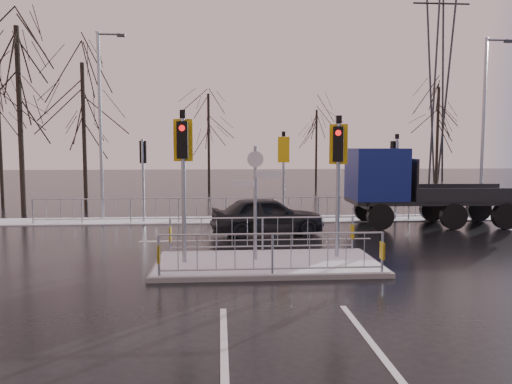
{
  "coord_description": "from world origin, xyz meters",
  "views": [
    {
      "loc": [
        -1.25,
        -13.11,
        3.18
      ],
      "look_at": [
        -0.13,
        2.28,
        1.8
      ],
      "focal_mm": 35.0,
      "sensor_mm": 36.0,
      "label": 1
    }
  ],
  "objects": [
    {
      "name": "snow_verge",
      "position": [
        0.0,
        8.6,
        0.02
      ],
      "size": [
        30.0,
        2.0,
        0.04
      ],
      "primitive_type": "cube",
      "color": "white",
      "rests_on": "ground"
    },
    {
      "name": "ground",
      "position": [
        0.0,
        0.0,
        0.0
      ],
      "size": [
        120.0,
        120.0,
        0.0
      ],
      "primitive_type": "plane",
      "color": "black",
      "rests_on": "ground"
    },
    {
      "name": "tree_near_b",
      "position": [
        -8.0,
        12.5,
        5.15
      ],
      "size": [
        4.0,
        4.0,
        7.55
      ],
      "color": "black",
      "rests_on": "ground"
    },
    {
      "name": "lane_markings",
      "position": [
        0.0,
        -0.33,
        0.0
      ],
      "size": [
        8.0,
        11.38,
        0.01
      ],
      "color": "silver",
      "rests_on": "ground"
    },
    {
      "name": "street_lamp_right",
      "position": [
        10.57,
        8.5,
        4.39
      ],
      "size": [
        1.25,
        0.18,
        8.0
      ],
      "color": "#9299A0",
      "rests_on": "ground"
    },
    {
      "name": "car_far_lane",
      "position": [
        0.48,
        4.9,
        0.7
      ],
      "size": [
        4.31,
        2.21,
        1.4
      ],
      "primitive_type": "imported",
      "rotation": [
        0.0,
        0.0,
        1.71
      ],
      "color": "black",
      "rests_on": "ground"
    },
    {
      "name": "street_lamp_left",
      "position": [
        -6.43,
        9.5,
        4.49
      ],
      "size": [
        1.25,
        0.18,
        8.2
      ],
      "color": "#9299A0",
      "rests_on": "ground"
    },
    {
      "name": "tree_far_c",
      "position": [
        14.0,
        21.0,
        5.15
      ],
      "size": [
        4.0,
        4.0,
        7.55
      ],
      "color": "black",
      "rests_on": "ground"
    },
    {
      "name": "far_kerb_fixtures",
      "position": [
        0.29,
        8.09,
        1.02
      ],
      "size": [
        18.0,
        0.65,
        3.83
      ],
      "color": "#9299A0",
      "rests_on": "ground"
    },
    {
      "name": "tree_near_a",
      "position": [
        -10.5,
        11.0,
        6.11
      ],
      "size": [
        4.75,
        4.75,
        8.97
      ],
      "color": "black",
      "rests_on": "ground"
    },
    {
      "name": "traffic_island",
      "position": [
        -0.01,
        0.01,
        0.39
      ],
      "size": [
        6.0,
        3.04,
        4.15
      ],
      "color": "slate",
      "rests_on": "ground"
    },
    {
      "name": "tree_far_b",
      "position": [
        6.0,
        24.0,
        4.18
      ],
      "size": [
        3.25,
        3.25,
        6.14
      ],
      "color": "black",
      "rests_on": "ground"
    },
    {
      "name": "flatbed_truck",
      "position": [
        6.05,
        6.64,
        1.67
      ],
      "size": [
        6.87,
        2.71,
        3.14
      ],
      "color": "black",
      "rests_on": "ground"
    },
    {
      "name": "tree_far_a",
      "position": [
        -2.0,
        22.0,
        4.82
      ],
      "size": [
        3.75,
        3.75,
        7.08
      ],
      "color": "black",
      "rests_on": "ground"
    },
    {
      "name": "pylon_wires",
      "position": [
        16.88,
        30.0,
        11.03
      ],
      "size": [
        70.0,
        2.38,
        19.97
      ],
      "color": "#2D3033",
      "rests_on": "ground"
    }
  ]
}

